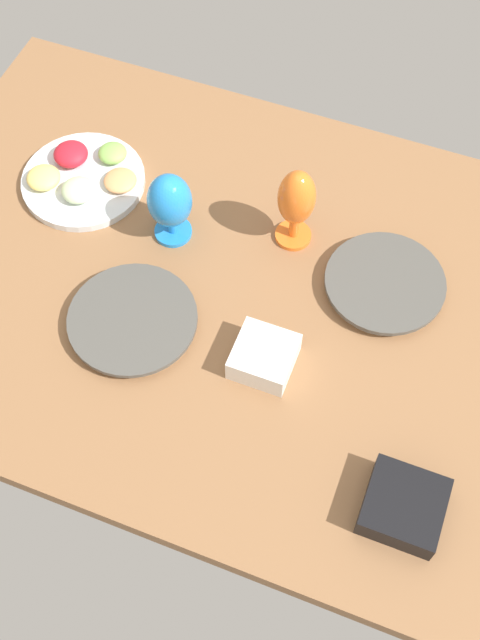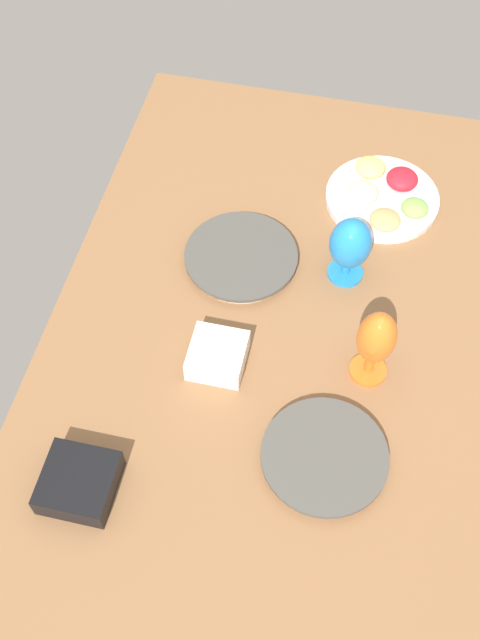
% 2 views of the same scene
% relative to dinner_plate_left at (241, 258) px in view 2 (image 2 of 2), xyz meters
% --- Properties ---
extents(ground_plane, '(1.60, 1.04, 0.04)m').
position_rel_dinner_plate_left_xyz_m(ground_plane, '(0.21, 0.15, -0.03)').
color(ground_plane, '#8C603D').
extents(dinner_plate_left, '(0.26, 0.26, 0.03)m').
position_rel_dinner_plate_left_xyz_m(dinner_plate_left, '(0.00, 0.00, 0.00)').
color(dinner_plate_left, silver).
rests_on(dinner_plate_left, ground_plane).
extents(dinner_plate_right, '(0.24, 0.24, 0.03)m').
position_rel_dinner_plate_left_xyz_m(dinner_plate_right, '(0.44, 0.26, 0.00)').
color(dinner_plate_right, silver).
rests_on(dinner_plate_right, ground_plane).
extents(fruit_platter, '(0.27, 0.27, 0.06)m').
position_rel_dinner_plate_left_xyz_m(fruit_platter, '(-0.26, 0.29, 0.00)').
color(fruit_platter, silver).
rests_on(fruit_platter, ground_plane).
extents(hurricane_glass_orange, '(0.08, 0.08, 0.20)m').
position_rel_dinner_plate_left_xyz_m(hurricane_glass_orange, '(0.22, 0.32, 0.10)').
color(hurricane_glass_orange, orange).
rests_on(hurricane_glass_orange, ground_plane).
extents(hurricane_glass_blue, '(0.09, 0.09, 0.17)m').
position_rel_dinner_plate_left_xyz_m(hurricane_glass_blue, '(-0.02, 0.23, 0.09)').
color(hurricane_glass_blue, '#2387E3').
rests_on(hurricane_glass_blue, ground_plane).
extents(square_bowl_white, '(0.11, 0.11, 0.05)m').
position_rel_dinner_plate_left_xyz_m(square_bowl_white, '(0.27, 0.01, 0.02)').
color(square_bowl_white, white).
rests_on(square_bowl_white, ground_plane).
extents(square_bowl_black, '(0.13, 0.13, 0.05)m').
position_rel_dinner_plate_left_xyz_m(square_bowl_black, '(0.59, -0.17, 0.02)').
color(square_bowl_black, black).
rests_on(square_bowl_black, ground_plane).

